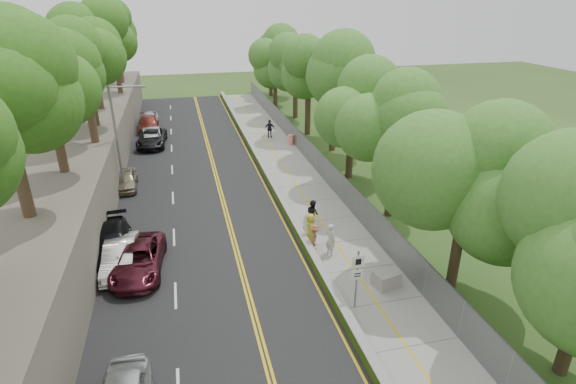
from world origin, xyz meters
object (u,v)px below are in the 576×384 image
at_px(streetlight, 119,133).
at_px(person_far, 270,129).
at_px(concrete_block, 386,279).
at_px(car_1, 120,256).
at_px(car_2, 139,260).
at_px(construction_barrel, 291,140).
at_px(painter_0, 310,228).
at_px(signpost, 357,273).

distance_m(streetlight, person_far, 17.73).
distance_m(concrete_block, car_1, 14.08).
relative_size(streetlight, car_1, 1.78).
distance_m(concrete_block, car_2, 12.97).
xyz_separation_m(car_2, person_far, (11.80, 22.58, 0.21)).
bearing_deg(streetlight, person_far, 40.14).
bearing_deg(person_far, concrete_block, 111.77).
relative_size(construction_barrel, car_2, 0.18).
bearing_deg(painter_0, signpost, -169.46).
relative_size(car_1, person_far, 2.40).
height_order(signpost, car_1, signpost).
height_order(painter_0, person_far, person_far).
bearing_deg(car_2, person_far, 67.45).
distance_m(car_1, painter_0, 10.73).
distance_m(streetlight, construction_barrel, 17.46).
height_order(construction_barrel, car_1, car_1).
distance_m(construction_barrel, concrete_block, 24.17).
bearing_deg(construction_barrel, person_far, 118.09).
height_order(concrete_block, painter_0, painter_0).
bearing_deg(painter_0, streetlight, 54.68).
xyz_separation_m(streetlight, person_far, (13.26, 11.18, -3.65)).
distance_m(concrete_block, painter_0, 5.81).
relative_size(construction_barrel, concrete_block, 0.79).
height_order(streetlight, painter_0, streetlight).
xyz_separation_m(signpost, painter_0, (-0.30, 6.48, -0.99)).
xyz_separation_m(car_2, painter_0, (9.75, 0.86, 0.19)).
xyz_separation_m(streetlight, car_2, (1.46, -11.40, -3.86)).
relative_size(painter_0, person_far, 0.98).
height_order(signpost, concrete_block, signpost).
relative_size(streetlight, signpost, 2.58).
height_order(streetlight, concrete_block, streetlight).
bearing_deg(construction_barrel, signpost, -97.29).
relative_size(signpost, construction_barrel, 3.18).
bearing_deg(car_2, streetlight, 102.36).
xyz_separation_m(car_1, person_far, (12.78, 22.02, 0.21)).
xyz_separation_m(concrete_block, painter_0, (-2.45, 5.24, 0.51)).
distance_m(painter_0, person_far, 21.81).
bearing_deg(car_2, construction_barrel, 61.12).
height_order(streetlight, person_far, streetlight).
xyz_separation_m(signpost, car_2, (-10.05, 5.62, -1.18)).
xyz_separation_m(construction_barrel, car_1, (-14.28, -19.21, 0.24)).
distance_m(car_1, person_far, 25.45).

